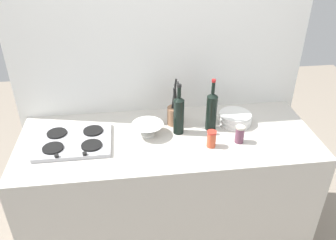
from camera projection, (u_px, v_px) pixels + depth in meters
The scene contains 11 objects.
ground_plane at pixel (168, 237), 2.57m from camera, with size 6.00×6.00×0.00m, color gray.
counter_block at pixel (168, 192), 2.34m from camera, with size 1.80×0.70×0.90m, color beige.
backsplash_panel at pixel (161, 61), 2.25m from camera, with size 1.90×0.06×2.48m, color white.
stovetop_hob at pixel (74, 141), 2.04m from camera, with size 0.43×0.34×0.04m.
plate_stack at pixel (235, 118), 2.22m from camera, with size 0.21×0.21×0.07m.
wine_bottle_leftmost at pixel (212, 110), 2.11m from camera, with size 0.07×0.07×0.34m.
wine_bottle_mid_left at pixel (179, 114), 2.08m from camera, with size 0.06×0.06×0.33m.
mixing_bowl at pixel (148, 129), 2.10m from camera, with size 0.19×0.19×0.08m.
utensil_crock at pixel (175, 114), 2.20m from camera, with size 0.10×0.10×0.31m.
condiment_jar_front at pixel (240, 134), 2.03m from camera, with size 0.05×0.05×0.11m.
condiment_jar_rear at pixel (211, 139), 1.99m from camera, with size 0.05×0.05×0.10m.
Camera 1 is at (-0.22, -1.73, 2.08)m, focal length 37.03 mm.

